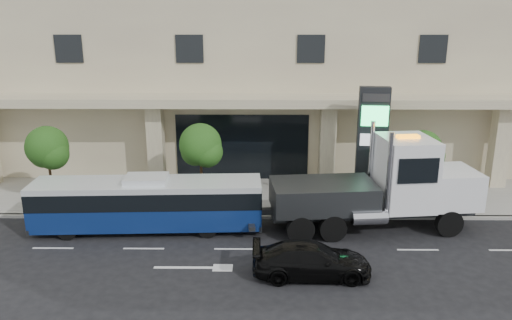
{
  "coord_description": "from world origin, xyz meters",
  "views": [
    {
      "loc": [
        1.13,
        -21.37,
        9.81
      ],
      "look_at": [
        0.9,
        2.0,
        3.06
      ],
      "focal_mm": 35.0,
      "sensor_mm": 36.0,
      "label": 1
    }
  ],
  "objects": [
    {
      "name": "sidewalk",
      "position": [
        0.0,
        5.0,
        0.07
      ],
      "size": [
        120.0,
        6.0,
        0.15
      ],
      "primitive_type": "cube",
      "color": "gray",
      "rests_on": "ground"
    },
    {
      "name": "tree_mid",
      "position": [
        -1.97,
        3.59,
        3.26
      ],
      "size": [
        2.28,
        2.2,
        4.38
      ],
      "color": "#422B19",
      "rests_on": "sidewalk"
    },
    {
      "name": "tree_left",
      "position": [
        -9.97,
        3.59,
        3.11
      ],
      "size": [
        2.27,
        2.2,
        4.22
      ],
      "color": "#422B19",
      "rests_on": "sidewalk"
    },
    {
      "name": "tow_truck",
      "position": [
        6.92,
        0.86,
        2.06
      ],
      "size": [
        11.04,
        3.68,
        5.0
      ],
      "rotation": [
        0.0,
        0.0,
        0.11
      ],
      "color": "#2D3033",
      "rests_on": "ground"
    },
    {
      "name": "city_bus",
      "position": [
        -4.18,
        0.5,
        1.37
      ],
      "size": [
        10.75,
        2.73,
        2.7
      ],
      "rotation": [
        0.0,
        0.0,
        0.05
      ],
      "color": "black",
      "rests_on": "ground"
    },
    {
      "name": "ground",
      "position": [
        0.0,
        0.0,
        0.0
      ],
      "size": [
        120.0,
        120.0,
        0.0
      ],
      "primitive_type": "plane",
      "color": "black",
      "rests_on": "ground"
    },
    {
      "name": "convention_center",
      "position": [
        -0.0,
        15.42,
        9.97
      ],
      "size": [
        60.0,
        17.6,
        20.0
      ],
      "color": "tan",
      "rests_on": "ground"
    },
    {
      "name": "tree_right",
      "position": [
        9.53,
        3.59,
        3.04
      ],
      "size": [
        2.1,
        2.0,
        4.04
      ],
      "color": "#422B19",
      "rests_on": "sidewalk"
    },
    {
      "name": "signage_pylon",
      "position": [
        6.92,
        3.9,
        3.32
      ],
      "size": [
        1.6,
        0.71,
        6.24
      ],
      "rotation": [
        0.0,
        0.0,
        -0.09
      ],
      "color": "black",
      "rests_on": "sidewalk"
    },
    {
      "name": "black_sedan",
      "position": [
        3.12,
        -3.79,
        0.67
      ],
      "size": [
        4.62,
        1.88,
        1.34
      ],
      "primitive_type": "imported",
      "rotation": [
        0.0,
        0.0,
        1.57
      ],
      "color": "black",
      "rests_on": "ground"
    },
    {
      "name": "curb",
      "position": [
        0.0,
        2.0,
        0.07
      ],
      "size": [
        120.0,
        0.3,
        0.15
      ],
      "primitive_type": "cube",
      "color": "gray",
      "rests_on": "ground"
    }
  ]
}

